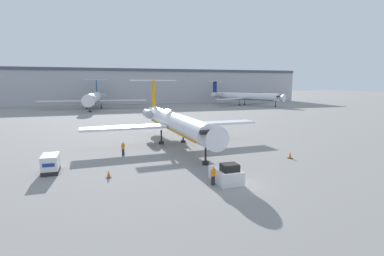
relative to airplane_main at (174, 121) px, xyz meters
name	(u,v)px	position (x,y,z in m)	size (l,w,h in m)	color
ground_plane	(234,184)	(0.50, -19.88, -3.60)	(600.00, 600.00, 0.00)	gray
terminal_building	(119,86)	(0.50, 100.12, 4.42)	(180.00, 16.80, 16.00)	#B2B2B7
airplane_main	(174,121)	(0.00, 0.00, 0.00)	(27.76, 30.85, 10.10)	white
pushback_tug	(226,174)	(0.07, -19.02, -2.85)	(2.23, 3.71, 1.98)	silver
luggage_cart	(50,164)	(-16.41, -10.38, -2.63)	(1.65, 2.98, 1.95)	#232326
worker_near_tug	(213,175)	(-1.50, -19.53, -2.64)	(0.40, 0.26, 1.83)	#232838
worker_by_wing	(123,148)	(-8.31, -4.99, -2.66)	(0.40, 0.25, 1.79)	#232838
traffic_cone_left	(109,174)	(-10.66, -14.09, -3.25)	(0.56, 0.56, 0.75)	black
traffic_cone_right	(290,155)	(11.67, -13.28, -3.21)	(0.55, 0.55, 0.82)	black
airplane_parked_far_left	(93,98)	(-11.36, 72.38, 0.29)	(38.88, 34.61, 11.02)	white
airplane_parked_far_right	(244,96)	(50.75, 71.91, 0.14)	(31.41, 34.71, 10.45)	white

